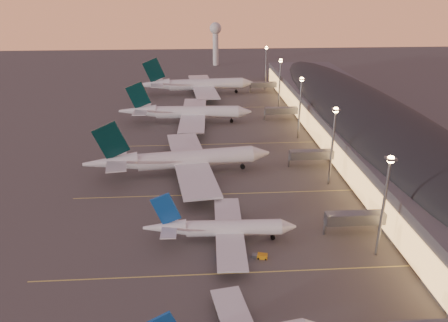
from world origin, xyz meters
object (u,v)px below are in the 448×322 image
airliner_wide_mid (186,112)px  airliner_wide_near (180,160)px  airliner_narrow_north (220,228)px  airliner_wide_far (196,85)px  radar_tower (216,37)px  baggage_tug_c (260,256)px

airliner_wide_mid → airliner_wide_near: bearing=-88.8°
airliner_narrow_north → airliner_wide_near: bearing=106.4°
airliner_wide_far → radar_tower: bearing=75.7°
airliner_wide_far → radar_tower: (16.15, 94.81, 16.23)m
airliner_wide_mid → airliner_wide_far: airliner_wide_far is taller
airliner_narrow_north → airliner_wide_mid: (-10.04, 101.09, 1.47)m
airliner_wide_near → airliner_wide_mid: bearing=81.3°
airliner_wide_mid → baggage_tug_c: size_ratio=15.82×
baggage_tug_c → radar_tower: bearing=105.0°
airliner_narrow_north → baggage_tug_c: (9.11, -8.22, -3.10)m
airliner_narrow_north → airliner_wide_mid: airliner_wide_mid is taller
airliner_wide_mid → baggage_tug_c: bearing=-77.7°
airliner_narrow_north → airliner_wide_mid: size_ratio=0.63×
airliner_wide_near → radar_tower: bearing=76.3°
baggage_tug_c → airliner_wide_mid: bearing=115.4°
airliner_wide_near → airliner_wide_far: 113.96m
airliner_narrow_north → airliner_wide_mid: 101.60m
airliner_wide_mid → baggage_tug_c: 111.07m
radar_tower → baggage_tug_c: size_ratio=8.37×
airliner_wide_mid → airliner_wide_far: bearing=87.0°
airliner_narrow_north → airliner_wide_far: bearing=93.4°
airliner_wide_near → airliner_narrow_north: bearing=-82.8°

